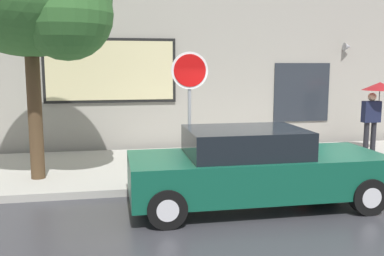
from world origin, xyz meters
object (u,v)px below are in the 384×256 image
object	(u,v)px
fire_hydrant	(305,153)
stop_sign	(190,90)
parked_car	(254,168)
pedestrian_with_umbrella	(377,97)

from	to	relation	value
fire_hydrant	stop_sign	bearing A→B (deg)	-172.44
parked_car	pedestrian_with_umbrella	bearing A→B (deg)	36.26
parked_car	stop_sign	bearing A→B (deg)	122.77
fire_hydrant	pedestrian_with_umbrella	distance (m)	3.45
parked_car	pedestrian_with_umbrella	size ratio (longest dim) A/B	2.37
parked_car	pedestrian_with_umbrella	xyz separation A→B (m)	(4.65, 3.41, 0.97)
parked_car	fire_hydrant	bearing A→B (deg)	44.48
parked_car	fire_hydrant	world-z (taller)	parked_car
fire_hydrant	pedestrian_with_umbrella	bearing A→B (deg)	29.79
pedestrian_with_umbrella	stop_sign	xyz separation A→B (m)	(-5.58, -1.98, 0.36)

